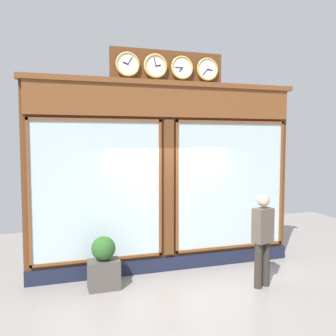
% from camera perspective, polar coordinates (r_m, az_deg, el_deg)
% --- Properties ---
extents(shop_facade, '(5.60, 0.42, 4.41)m').
position_cam_1_polar(shop_facade, '(7.48, -0.29, -1.05)').
color(shop_facade, '#5B3319').
rests_on(shop_facade, ground_plane).
extents(pedestrian, '(0.41, 0.31, 1.69)m').
position_cam_1_polar(pedestrian, '(6.93, 14.47, -10.22)').
color(pedestrian, '#312A24').
rests_on(pedestrian, ground_plane).
extents(planter_box, '(0.56, 0.36, 0.52)m').
position_cam_1_polar(planter_box, '(6.92, -9.93, -15.95)').
color(planter_box, '#4C4742').
rests_on(planter_box, ground_plane).
extents(planter_shrub, '(0.43, 0.43, 0.43)m').
position_cam_1_polar(planter_shrub, '(6.77, -9.98, -12.18)').
color(planter_shrub, '#285623').
rests_on(planter_shrub, planter_box).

